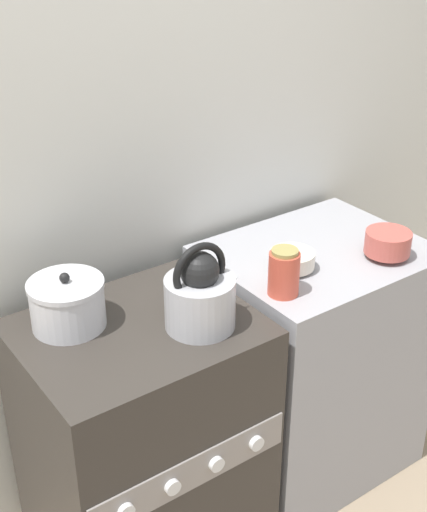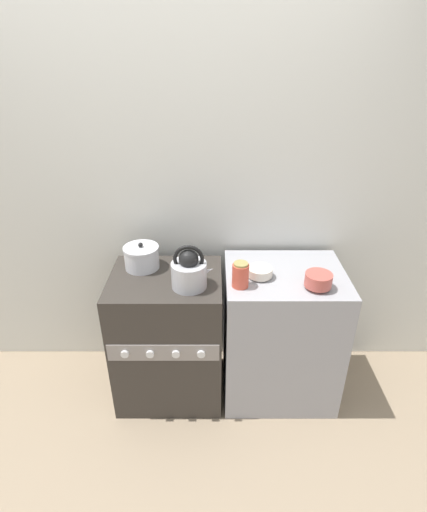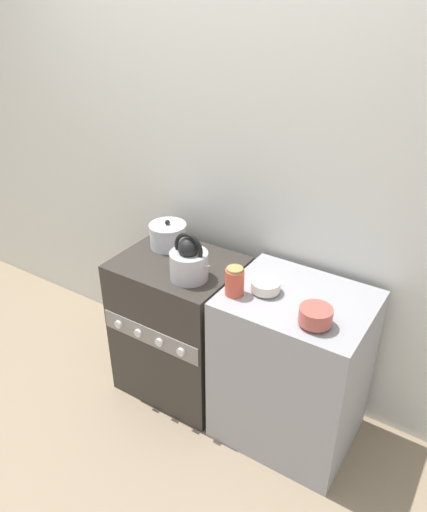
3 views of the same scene
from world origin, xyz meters
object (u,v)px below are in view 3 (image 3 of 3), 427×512
(cooking_pot, at_px, (168,235))
(small_ceramic_bowl, at_px, (266,286))
(enamel_bowl, at_px, (316,316))
(storage_jar, at_px, (235,281))
(kettle, at_px, (189,261))
(stove, at_px, (180,326))

(cooking_pot, relative_size, small_ceramic_bowl, 1.49)
(enamel_bowl, bearing_deg, storage_jar, 177.25)
(small_ceramic_bowl, bearing_deg, kettle, -169.60)
(stove, relative_size, enamel_bowl, 5.88)
(kettle, bearing_deg, cooking_pot, 144.38)
(enamel_bowl, bearing_deg, small_ceramic_bowl, 159.07)
(cooking_pot, height_order, small_ceramic_bowl, cooking_pot)
(cooking_pot, distance_m, enamel_bowl, 1.01)
(kettle, height_order, small_ceramic_bowl, kettle)
(kettle, relative_size, cooking_pot, 1.21)
(small_ceramic_bowl, bearing_deg, storage_jar, -140.91)
(stove, distance_m, cooking_pot, 0.53)
(kettle, relative_size, storage_jar, 1.76)
(stove, xyz_separation_m, cooking_pot, (-0.15, 0.12, 0.50))
(stove, xyz_separation_m, enamel_bowl, (0.84, -0.14, 0.49))
(cooking_pot, distance_m, storage_jar, 0.61)
(kettle, distance_m, enamel_bowl, 0.69)
(enamel_bowl, bearing_deg, cooking_pot, 165.61)
(cooking_pot, xyz_separation_m, storage_jar, (0.57, -0.23, 0.02))
(cooking_pot, bearing_deg, stove, -38.64)
(kettle, xyz_separation_m, storage_jar, (0.27, -0.02, -0.01))
(stove, distance_m, storage_jar, 0.67)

